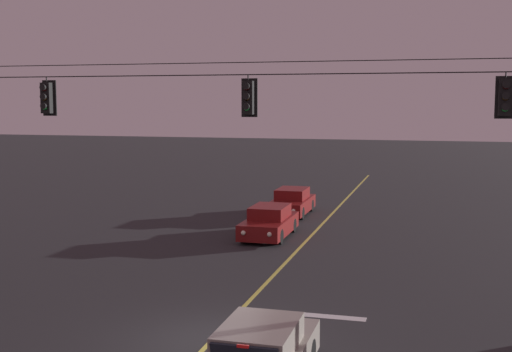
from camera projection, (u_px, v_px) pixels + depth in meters
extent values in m
plane|color=#28282B|center=(210.00, 342.00, 16.73)|extent=(180.00, 180.00, 0.00)
cube|color=#D1C64C|center=(290.00, 258.00, 25.70)|extent=(0.14, 60.00, 0.01)
cube|color=silver|center=(306.00, 315.00, 18.88)|extent=(3.40, 0.36, 0.01)
cylinder|color=black|center=(247.00, 75.00, 19.19)|extent=(19.36, 0.03, 0.03)
cylinder|color=black|center=(247.00, 62.00, 19.16)|extent=(19.36, 0.02, 0.02)
cylinder|color=black|center=(46.00, 80.00, 20.92)|extent=(0.04, 0.04, 0.18)
cube|color=black|center=(47.00, 98.00, 20.98)|extent=(0.32, 0.26, 0.96)
cube|color=black|center=(50.00, 98.00, 21.12)|extent=(0.48, 0.03, 1.12)
sphere|color=#380A0A|center=(44.00, 89.00, 20.79)|extent=(0.17, 0.17, 0.17)
cylinder|color=black|center=(43.00, 87.00, 20.75)|extent=(0.20, 0.10, 0.20)
sphere|color=#3D280A|center=(44.00, 98.00, 20.83)|extent=(0.17, 0.17, 0.17)
cylinder|color=black|center=(43.00, 97.00, 20.78)|extent=(0.20, 0.10, 0.20)
sphere|color=#1ED83F|center=(44.00, 107.00, 20.86)|extent=(0.17, 0.17, 0.17)
cylinder|color=black|center=(44.00, 106.00, 20.81)|extent=(0.20, 0.10, 0.20)
cylinder|color=black|center=(248.00, 78.00, 19.20)|extent=(0.04, 0.04, 0.18)
cube|color=black|center=(248.00, 98.00, 19.26)|extent=(0.32, 0.26, 0.96)
cube|color=black|center=(249.00, 98.00, 19.40)|extent=(0.48, 0.03, 1.12)
sphere|color=#380A0A|center=(247.00, 88.00, 19.07)|extent=(0.17, 0.17, 0.17)
cylinder|color=black|center=(246.00, 86.00, 19.03)|extent=(0.20, 0.10, 0.20)
sphere|color=#3D280A|center=(247.00, 98.00, 19.11)|extent=(0.17, 0.17, 0.17)
cylinder|color=black|center=(246.00, 96.00, 19.06)|extent=(0.20, 0.10, 0.20)
sphere|color=#1ED83F|center=(247.00, 108.00, 19.14)|extent=(0.17, 0.17, 0.17)
cylinder|color=black|center=(246.00, 106.00, 19.09)|extent=(0.20, 0.10, 0.20)
cylinder|color=black|center=(506.00, 75.00, 17.37)|extent=(0.04, 0.04, 0.18)
cube|color=black|center=(505.00, 97.00, 17.43)|extent=(0.32, 0.26, 0.96)
cube|color=black|center=(505.00, 97.00, 17.57)|extent=(0.48, 0.03, 1.12)
sphere|color=#380A0A|center=(506.00, 86.00, 17.25)|extent=(0.17, 0.17, 0.17)
cylinder|color=black|center=(506.00, 84.00, 17.20)|extent=(0.20, 0.10, 0.20)
sphere|color=#3D280A|center=(506.00, 97.00, 17.28)|extent=(0.17, 0.17, 0.17)
cylinder|color=black|center=(506.00, 96.00, 17.24)|extent=(0.20, 0.10, 0.20)
sphere|color=#1ED83F|center=(505.00, 108.00, 17.31)|extent=(0.17, 0.17, 0.17)
cylinder|color=black|center=(505.00, 107.00, 17.27)|extent=(0.20, 0.10, 0.20)
cube|color=gray|center=(259.00, 337.00, 13.90)|extent=(1.51, 2.15, 0.54)
cube|color=black|center=(270.00, 323.00, 14.80)|extent=(1.40, 0.21, 0.48)
cylinder|color=black|center=(242.00, 346.00, 15.59)|extent=(0.22, 0.64, 0.64)
cube|color=red|center=(243.00, 346.00, 12.75)|extent=(0.24, 0.04, 0.06)
cube|color=maroon|center=(269.00, 226.00, 29.64)|extent=(1.80, 4.30, 0.68)
cube|color=maroon|center=(270.00, 212.00, 29.69)|extent=(1.51, 2.15, 0.54)
cube|color=black|center=(264.00, 215.00, 28.79)|extent=(1.40, 0.21, 0.48)
cube|color=black|center=(275.00, 208.00, 30.71)|extent=(1.37, 0.18, 0.46)
cylinder|color=black|center=(280.00, 237.00, 28.18)|extent=(0.22, 0.64, 0.64)
cylinder|color=black|center=(244.00, 235.00, 28.59)|extent=(0.22, 0.64, 0.64)
cylinder|color=black|center=(293.00, 225.00, 30.74)|extent=(0.22, 0.64, 0.64)
cylinder|color=black|center=(260.00, 224.00, 31.15)|extent=(0.22, 0.64, 0.64)
sphere|color=white|center=(269.00, 234.00, 27.41)|extent=(0.20, 0.20, 0.20)
sphere|color=white|center=(243.00, 233.00, 27.70)|extent=(0.20, 0.20, 0.20)
cube|color=maroon|center=(292.00, 205.00, 35.52)|extent=(1.80, 4.30, 0.68)
cube|color=maroon|center=(292.00, 193.00, 35.57)|extent=(1.51, 2.15, 0.54)
cube|color=black|center=(288.00, 196.00, 34.67)|extent=(1.40, 0.21, 0.48)
cube|color=black|center=(296.00, 191.00, 36.59)|extent=(1.37, 0.18, 0.46)
cylinder|color=black|center=(301.00, 213.00, 34.06)|extent=(0.22, 0.64, 0.64)
cylinder|color=black|center=(271.00, 212.00, 34.47)|extent=(0.22, 0.64, 0.64)
cylinder|color=black|center=(311.00, 205.00, 36.61)|extent=(0.22, 0.64, 0.64)
cylinder|color=black|center=(283.00, 204.00, 37.03)|extent=(0.22, 0.64, 0.64)
sphere|color=white|center=(293.00, 211.00, 33.29)|extent=(0.20, 0.20, 0.20)
sphere|color=white|center=(272.00, 210.00, 33.58)|extent=(0.20, 0.20, 0.20)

